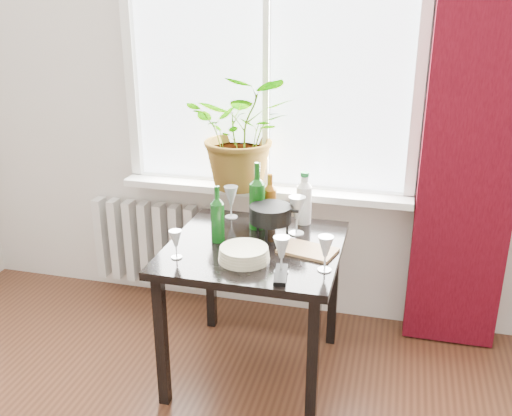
% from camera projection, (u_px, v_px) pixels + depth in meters
% --- Properties ---
extents(window, '(1.72, 0.08, 1.62)m').
position_uv_depth(window, '(268.00, 53.00, 3.16)').
color(window, white).
rests_on(window, ground).
extents(windowsill, '(1.72, 0.20, 0.04)m').
position_uv_depth(windowsill, '(264.00, 189.00, 3.37)').
color(windowsill, white).
rests_on(windowsill, ground).
extents(curtain, '(0.50, 0.12, 2.56)m').
position_uv_depth(curtain, '(475.00, 122.00, 2.92)').
color(curtain, '#39050D').
rests_on(curtain, ground).
extents(radiator, '(0.80, 0.10, 0.55)m').
position_uv_depth(radiator, '(154.00, 243.00, 3.73)').
color(radiator, silver).
rests_on(radiator, ground).
extents(table, '(0.85, 0.85, 0.74)m').
position_uv_depth(table, '(255.00, 261.00, 2.87)').
color(table, black).
rests_on(table, ground).
extents(potted_plant, '(0.66, 0.59, 0.66)m').
position_uv_depth(potted_plant, '(243.00, 131.00, 3.24)').
color(potted_plant, '#21741F').
rests_on(potted_plant, windowsill).
extents(wine_bottle_left, '(0.08, 0.08, 0.29)m').
position_uv_depth(wine_bottle_left, '(217.00, 214.00, 2.83)').
color(wine_bottle_left, '#0D4812').
rests_on(wine_bottle_left, table).
extents(wine_bottle_right, '(0.09, 0.09, 0.37)m').
position_uv_depth(wine_bottle_right, '(257.00, 195.00, 2.98)').
color(wine_bottle_right, '#0D430D').
rests_on(wine_bottle_right, table).
extents(bottle_amber, '(0.09, 0.09, 0.29)m').
position_uv_depth(bottle_amber, '(270.00, 199.00, 3.04)').
color(bottle_amber, brown).
rests_on(bottle_amber, table).
extents(cleaning_bottle, '(0.08, 0.08, 0.29)m').
position_uv_depth(cleaning_bottle, '(304.00, 198.00, 3.05)').
color(cleaning_bottle, silver).
rests_on(cleaning_bottle, table).
extents(wineglass_front_right, '(0.09, 0.09, 0.18)m').
position_uv_depth(wineglass_front_right, '(281.00, 254.00, 2.52)').
color(wineglass_front_right, silver).
rests_on(wineglass_front_right, table).
extents(wineglass_far_right, '(0.09, 0.09, 0.17)m').
position_uv_depth(wineglass_far_right, '(325.00, 253.00, 2.54)').
color(wineglass_far_right, silver).
rests_on(wineglass_far_right, table).
extents(wineglass_back_center, '(0.11, 0.11, 0.21)m').
position_uv_depth(wineglass_back_center, '(297.00, 215.00, 2.93)').
color(wineglass_back_center, silver).
rests_on(wineglass_back_center, table).
extents(wineglass_back_left, '(0.10, 0.10, 0.19)m').
position_uv_depth(wineglass_back_left, '(231.00, 202.00, 3.15)').
color(wineglass_back_left, silver).
rests_on(wineglass_back_left, table).
extents(wineglass_front_left, '(0.08, 0.08, 0.14)m').
position_uv_depth(wineglass_front_left, '(176.00, 244.00, 2.67)').
color(wineglass_front_left, silver).
rests_on(wineglass_front_left, table).
extents(plate_stack, '(0.29, 0.29, 0.07)m').
position_uv_depth(plate_stack, '(244.00, 254.00, 2.66)').
color(plate_stack, '#E9E7C1').
rests_on(plate_stack, table).
extents(fondue_pot, '(0.29, 0.26, 0.17)m').
position_uv_depth(fondue_pot, '(270.00, 221.00, 2.90)').
color(fondue_pot, black).
rests_on(fondue_pot, table).
extents(tv_remote, '(0.08, 0.19, 0.02)m').
position_uv_depth(tv_remote, '(281.00, 275.00, 2.51)').
color(tv_remote, black).
rests_on(tv_remote, table).
extents(cutting_board, '(0.30, 0.23, 0.01)m').
position_uv_depth(cutting_board, '(308.00, 250.00, 2.75)').
color(cutting_board, '#A77C4B').
rests_on(cutting_board, table).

